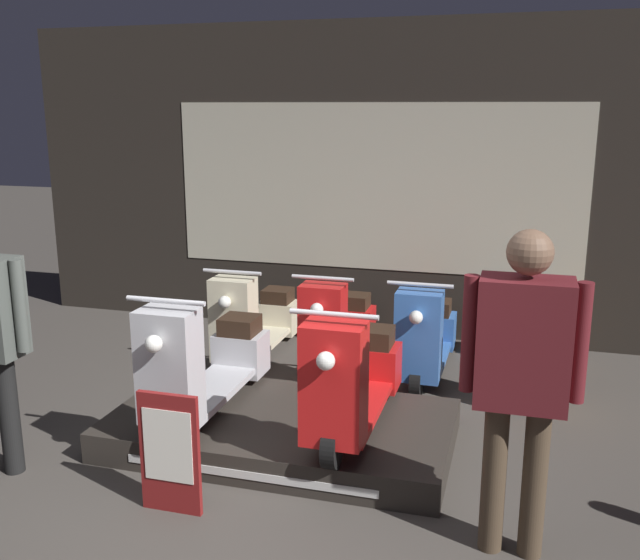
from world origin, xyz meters
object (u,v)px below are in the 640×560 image
object	(u,v)px
scooter_backrow_2	(426,337)
person_right_browsing	(522,366)
scooter_display_left	(204,364)
scooter_backrow_0	(254,322)
scooter_backrow_3	(521,345)
price_sign_board	(170,453)
scooter_display_right	(353,380)
scooter_backrow_1	(337,329)

from	to	relation	value
scooter_backrow_2	person_right_browsing	distance (m)	2.70
scooter_display_left	scooter_backrow_0	xyz separation A→B (m)	(-0.28, 1.72, -0.22)
scooter_backrow_2	scooter_backrow_3	world-z (taller)	same
scooter_backrow_3	price_sign_board	size ratio (longest dim) A/B	2.11
scooter_display_left	scooter_backrow_0	distance (m)	1.75
scooter_backrow_0	scooter_display_left	bearing A→B (deg)	-80.65
scooter_backrow_2	scooter_display_right	bearing A→B (deg)	-98.77
scooter_backrow_2	price_sign_board	size ratio (longest dim) A/B	2.11
scooter_backrow_0	scooter_backrow_1	world-z (taller)	same
scooter_display_right	scooter_backrow_0	world-z (taller)	scooter_display_right
scooter_backrow_2	person_right_browsing	size ratio (longest dim) A/B	0.89
scooter_display_left	price_sign_board	distance (m)	0.96
scooter_backrow_1	price_sign_board	distance (m)	2.65
scooter_backrow_3	person_right_browsing	xyz separation A→B (m)	(-0.01, -2.48, 0.70)
scooter_backrow_0	price_sign_board	world-z (taller)	scooter_backrow_0
scooter_backrow_1	scooter_display_right	bearing A→B (deg)	-72.21
scooter_display_right	scooter_backrow_2	world-z (taller)	scooter_display_right
price_sign_board	scooter_display_left	bearing A→B (deg)	102.16
scooter_display_left	scooter_backrow_3	bearing A→B (deg)	38.42
scooter_backrow_1	person_right_browsing	size ratio (longest dim) A/B	0.89
scooter_backrow_2	price_sign_board	xyz separation A→B (m)	(-1.15, -2.63, 0.01)
scooter_backrow_1	price_sign_board	world-z (taller)	scooter_backrow_1
scooter_display_left	scooter_display_right	xyz separation A→B (m)	(1.08, 0.00, 0.00)
scooter_backrow_2	scooter_backrow_3	bearing A→B (deg)	0.00
scooter_backrow_0	scooter_backrow_1	xyz separation A→B (m)	(0.82, 0.00, 0.00)
scooter_backrow_0	price_sign_board	xyz separation A→B (m)	(0.48, -2.63, 0.01)
scooter_display_right	scooter_backrow_2	bearing A→B (deg)	81.23
scooter_backrow_0	scooter_backrow_3	world-z (taller)	same
scooter_display_right	scooter_backrow_2	distance (m)	1.75
scooter_display_left	scooter_backrow_2	bearing A→B (deg)	51.84
scooter_display_right	person_right_browsing	size ratio (longest dim) A/B	0.89
scooter_display_left	scooter_backrow_2	world-z (taller)	scooter_display_left
scooter_backrow_0	scooter_backrow_3	xyz separation A→B (m)	(2.45, 0.00, 0.00)
scooter_backrow_1	price_sign_board	xyz separation A→B (m)	(-0.34, -2.63, 0.01)
scooter_backrow_0	price_sign_board	bearing A→B (deg)	-79.67
scooter_display_left	scooter_backrow_1	bearing A→B (deg)	72.75
person_right_browsing	price_sign_board	size ratio (longest dim) A/B	2.37
scooter_backrow_1	scooter_backrow_0	bearing A→B (deg)	180.00
scooter_backrow_0	scooter_backrow_3	size ratio (longest dim) A/B	1.00
scooter_backrow_2	scooter_backrow_1	bearing A→B (deg)	180.00
scooter_backrow_0	price_sign_board	size ratio (longest dim) A/B	2.11
person_right_browsing	scooter_backrow_3	bearing A→B (deg)	89.66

